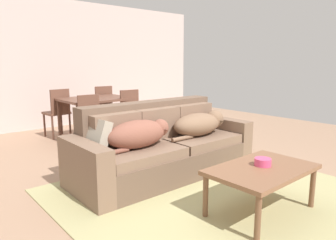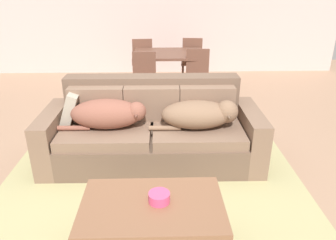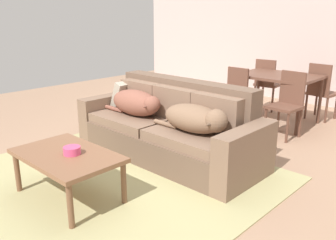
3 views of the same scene
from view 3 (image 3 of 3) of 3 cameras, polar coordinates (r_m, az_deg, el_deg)
name	(u,v)px [view 3 (image 3 of 3)]	position (r m, az deg, el deg)	size (l,w,h in m)	color
ground_plane	(157,158)	(4.30, -1.84, -6.08)	(10.00, 10.00, 0.00)	tan
back_partition	(306,31)	(7.37, 21.18, 13.10)	(8.00, 0.12, 2.70)	beige
area_rug	(109,180)	(3.80, -9.38, -9.38)	(3.03, 2.98, 0.01)	tan
couch	(170,129)	(4.26, 0.38, -1.39)	(2.36, 0.93, 0.90)	brown
dog_on_left_cushion	(137,103)	(4.40, -5.04, 2.75)	(0.92, 0.36, 0.31)	brown
dog_on_right_cushion	(196,119)	(3.75, 4.54, 0.21)	(0.93, 0.40, 0.31)	#7F6048
throw_pillow_by_left_arm	(125,95)	(4.84, -6.85, 4.06)	(0.11, 0.37, 0.37)	#ABA18D
coffee_table	(67,159)	(3.39, -15.84, -5.95)	(1.02, 0.65, 0.44)	brown
bowl_on_coffee_table	(72,150)	(3.33, -15.11, -4.73)	(0.16, 0.16, 0.07)	#EA4C7F
dining_table	(278,80)	(5.81, 17.14, 6.21)	(1.18, 0.89, 0.76)	brown
dining_chair_near_left	(233,94)	(5.51, 10.35, 4.15)	(0.41, 0.41, 0.88)	brown
dining_chair_near_right	(287,102)	(5.19, 18.57, 2.82)	(0.43, 0.43, 0.91)	brown
dining_chair_far_left	(267,82)	(6.56, 15.56, 5.91)	(0.43, 0.43, 0.91)	brown
dining_chair_far_right	(321,90)	(6.22, 23.28, 4.51)	(0.44, 0.44, 0.92)	brown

